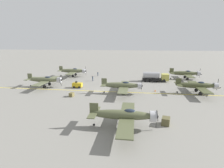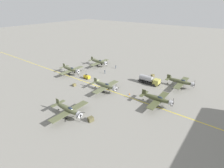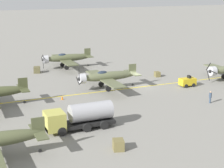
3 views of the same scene
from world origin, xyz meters
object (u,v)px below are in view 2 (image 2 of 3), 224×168
supply_crate_outboard (153,76)px  traffic_cone (129,94)px  airplane_far_center (157,99)px  airplane_near_left (99,62)px  supply_crate_mid_lane (74,85)px  airplane_mid_right (69,109)px  fuel_tanker (149,80)px  airplane_mid_center (105,86)px  ground_crew_inspecting (105,71)px  ground_crew_walking (116,67)px  airplane_far_left (181,82)px  airplane_near_center (71,69)px  tow_tractor (87,77)px  supply_crate_by_tanker (91,119)px

supply_crate_outboard → traffic_cone: bearing=1.5°
airplane_far_center → airplane_near_left: size_ratio=1.00×
supply_crate_mid_lane → traffic_cone: supply_crate_mid_lane is taller
airplane_mid_right → fuel_tanker: (-31.75, 7.82, -0.50)m
airplane_mid_center → fuel_tanker: 17.26m
airplane_mid_center → ground_crew_inspecting: (-12.48, -10.42, -1.08)m
airplane_mid_center → airplane_near_left: size_ratio=1.00×
airplane_far_center → airplane_mid_center: airplane_mid_center is taller
airplane_near_left → supply_crate_mid_lane: airplane_near_left is taller
ground_crew_walking → airplane_far_left: bearing=87.0°
ground_crew_walking → ground_crew_inspecting: (7.94, 0.01, 0.04)m
airplane_far_center → airplane_near_left: (-16.29, -37.00, -0.00)m
airplane_mid_center → ground_crew_walking: (-20.42, -10.43, -1.12)m
airplane_mid_center → airplane_far_left: bearing=138.2°
airplane_near_left → traffic_cone: airplane_near_left is taller
airplane_near_center → fuel_tanker: (-10.91, 31.00, -0.50)m
tow_tractor → ground_crew_walking: tow_tractor is taller
airplane_far_center → airplane_far_left: bearing=161.0°
airplane_mid_center → airplane_near_center: airplane_mid_center is taller
airplane_mid_center → supply_crate_outboard: 22.71m
airplane_near_center → tow_tractor: airplane_near_center is taller
ground_crew_inspecting → supply_crate_by_tanker: (27.91, 18.14, -0.35)m
airplane_far_center → airplane_near_left: bearing=-127.3°
airplane_far_center → traffic_cone: 10.02m
airplane_far_left → airplane_near_left: bearing=-90.3°
ground_crew_walking → supply_crate_outboard: ground_crew_walking is taller
airplane_near_center → airplane_far_left: airplane_far_left is taller
airplane_mid_right → supply_crate_by_tanker: size_ratio=8.60×
airplane_mid_center → airplane_far_left: size_ratio=1.00×
airplane_mid_center → airplane_near_left: 26.66m
tow_tractor → supply_crate_mid_lane: tow_tractor is taller
airplane_far_left → supply_crate_mid_lane: (22.74, -30.93, -1.56)m
airplane_near_left → airplane_near_center: bearing=-26.7°
airplane_far_center → fuel_tanker: size_ratio=1.50×
ground_crew_walking → ground_crew_inspecting: 7.94m
airplane_near_left → tow_tractor: size_ratio=4.62×
airplane_far_center → supply_crate_outboard: bearing=-165.0°
traffic_cone → airplane_mid_right: bearing=-18.1°
airplane_far_center → tow_tractor: airplane_far_center is taller
ground_crew_inspecting → traffic_cone: 20.90m
ground_crew_inspecting → supply_crate_mid_lane: 16.42m
airplane_far_center → airplane_far_left: (-16.49, 1.55, 0.00)m
airplane_far_center → airplane_mid_right: size_ratio=1.00×
airplane_far_left → supply_crate_by_tanker: 36.27m
airplane_mid_right → supply_crate_outboard: airplane_mid_right is taller
airplane_mid_center → supply_crate_mid_lane: 12.19m
airplane_near_center → supply_crate_outboard: size_ratio=9.38×
airplane_far_center → traffic_cone: bearing=-105.9°
ground_crew_inspecting → supply_crate_by_tanker: size_ratio=1.22×
airplane_near_left → supply_crate_mid_lane: 23.85m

